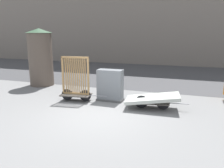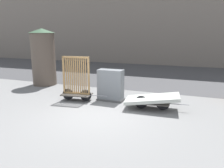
% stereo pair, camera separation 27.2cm
% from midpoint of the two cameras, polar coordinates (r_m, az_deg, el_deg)
% --- Properties ---
extents(ground_plane, '(60.00, 60.00, 0.00)m').
position_cam_midpoint_polar(ground_plane, '(7.52, -2.54, -8.31)').
color(ground_plane, slate).
extents(road_strip, '(56.00, 9.76, 0.01)m').
position_cam_midpoint_polar(road_strip, '(15.55, 9.94, 2.59)').
color(road_strip, '#424244').
rests_on(road_strip, ground_plane).
extents(bike_cart_with_bedframe, '(1.95, 0.80, 1.85)m').
position_cam_midpoint_polar(bike_cart_with_bedframe, '(9.13, -8.42, -0.13)').
color(bike_cart_with_bedframe, '#4C4742').
rests_on(bike_cart_with_bedframe, ground_plane).
extents(bike_cart_with_mattress, '(2.33, 1.20, 0.60)m').
position_cam_midpoint_polar(bike_cart_with_mattress, '(8.21, 11.38, -3.93)').
color(bike_cart_with_mattress, '#4C4742').
rests_on(bike_cart_with_mattress, ground_plane).
extents(utility_cabinet, '(1.10, 0.53, 1.31)m').
position_cam_midpoint_polar(utility_cabinet, '(9.05, 0.50, -0.59)').
color(utility_cabinet, '#4C4C4C').
rests_on(utility_cabinet, ground_plane).
extents(advertising_column, '(1.41, 1.41, 3.03)m').
position_cam_midpoint_polar(advertising_column, '(12.42, -16.90, 6.86)').
color(advertising_column, brown).
rests_on(advertising_column, ground_plane).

